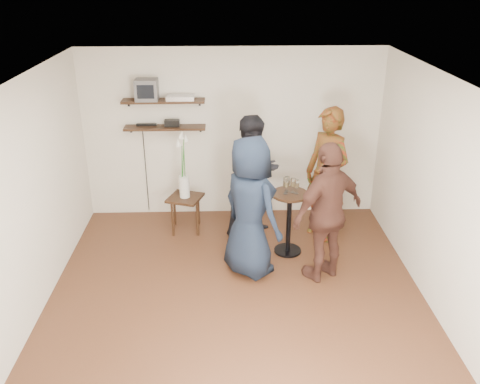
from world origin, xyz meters
name	(u,v)px	position (x,y,z in m)	size (l,w,h in m)	color
room	(237,205)	(0.00, 0.00, 1.30)	(4.58, 5.08, 2.68)	#402114
shelf_upper	(163,101)	(-1.00, 2.38, 1.85)	(1.20, 0.25, 0.04)	black
shelf_lower	(165,128)	(-1.00, 2.38, 1.45)	(1.20, 0.25, 0.04)	black
crt_monitor	(147,90)	(-1.23, 2.38, 2.02)	(0.32, 0.30, 0.30)	#59595B
dvd_deck	(180,98)	(-0.75, 2.38, 1.90)	(0.40, 0.24, 0.06)	silver
radio	(172,123)	(-0.89, 2.38, 1.52)	(0.22, 0.10, 0.10)	black
power_strip	(147,125)	(-1.28, 2.42, 1.48)	(0.30, 0.05, 0.03)	black
side_table	(185,202)	(-0.71, 1.88, 0.45)	(0.58, 0.58, 0.54)	black
vase_lilies	(184,176)	(-0.71, 1.88, 0.87)	(0.20, 0.21, 1.04)	silver
drinks_table	(289,214)	(0.74, 1.20, 0.57)	(0.49, 0.49, 0.89)	black
wine_glass_fl	(286,183)	(0.67, 1.18, 1.04)	(0.07, 0.07, 0.22)	silver
wine_glass_fr	(297,184)	(0.82, 1.17, 1.02)	(0.07, 0.07, 0.20)	silver
wine_glass_bl	(287,182)	(0.70, 1.25, 1.03)	(0.07, 0.07, 0.21)	silver
wine_glass_br	(293,183)	(0.77, 1.21, 1.03)	(0.07, 0.07, 0.20)	silver
person_plaid	(327,175)	(1.31, 1.65, 0.96)	(0.70, 0.46, 1.92)	#B01D14
person_dark	(254,177)	(0.29, 1.77, 0.90)	(0.87, 0.68, 1.79)	black
person_navy	(250,207)	(0.18, 0.73, 0.91)	(0.89, 0.58, 1.82)	black
person_brown	(328,213)	(1.12, 0.58, 0.90)	(1.05, 0.44, 1.80)	#4A281F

